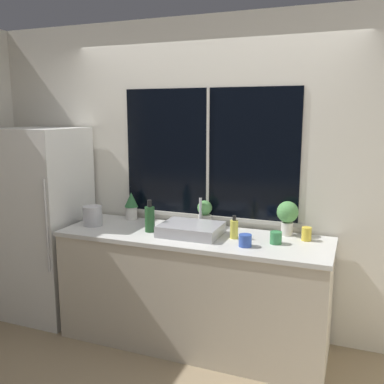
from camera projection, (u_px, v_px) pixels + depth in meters
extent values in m
plane|color=#937F60|center=(177.00, 362.00, 3.31)|extent=(14.00, 14.00, 0.00)
cube|color=silver|center=(209.00, 177.00, 3.74)|extent=(8.00, 0.06, 2.70)
cube|color=black|center=(208.00, 153.00, 3.67)|extent=(1.56, 0.01, 1.09)
cube|color=#BCB7AD|center=(208.00, 153.00, 3.66)|extent=(0.02, 0.01, 1.09)
cube|color=#BCB7AD|center=(207.00, 217.00, 3.77)|extent=(1.62, 0.04, 0.03)
cube|color=silver|center=(63.00, 159.00, 5.20)|extent=(0.06, 7.00, 2.70)
cube|color=beige|center=(193.00, 291.00, 3.54)|extent=(2.17, 0.67, 0.90)
cube|color=silver|center=(193.00, 237.00, 3.45)|extent=(2.20, 0.69, 0.03)
cube|color=silver|center=(43.00, 223.00, 4.01)|extent=(0.72, 0.66, 1.77)
cylinder|color=silver|center=(47.00, 226.00, 3.56)|extent=(0.02, 0.02, 0.80)
cube|color=#ADADB2|center=(191.00, 229.00, 3.43)|extent=(0.48, 0.37, 0.09)
cylinder|color=#B7B7BC|center=(200.00, 226.00, 3.64)|extent=(0.04, 0.04, 0.03)
cylinder|color=#B7B7BC|center=(200.00, 211.00, 3.61)|extent=(0.02, 0.02, 0.23)
cylinder|color=silver|center=(132.00, 213.00, 3.93)|extent=(0.10, 0.10, 0.12)
cone|color=#2D6638|center=(131.00, 200.00, 3.91)|extent=(0.12, 0.12, 0.14)
cylinder|color=silver|center=(205.00, 221.00, 3.68)|extent=(0.12, 0.12, 0.10)
sphere|color=#569951|center=(205.00, 208.00, 3.66)|extent=(0.13, 0.13, 0.13)
cylinder|color=silver|center=(287.00, 229.00, 3.43)|extent=(0.09, 0.09, 0.10)
sphere|color=#569951|center=(288.00, 212.00, 3.40)|extent=(0.17, 0.17, 0.17)
cylinder|color=#DBD14C|center=(234.00, 229.00, 3.33)|extent=(0.06, 0.06, 0.14)
cylinder|color=black|center=(234.00, 218.00, 3.32)|extent=(0.03, 0.03, 0.04)
cylinder|color=#235128|center=(150.00, 219.00, 3.52)|extent=(0.08, 0.08, 0.21)
cylinder|color=black|center=(149.00, 203.00, 3.49)|extent=(0.04, 0.04, 0.06)
cylinder|color=#38844C|center=(276.00, 238.00, 3.20)|extent=(0.09, 0.09, 0.09)
cylinder|color=#3351AD|center=(245.00, 240.00, 3.14)|extent=(0.09, 0.09, 0.09)
cylinder|color=gold|center=(307.00, 234.00, 3.28)|extent=(0.08, 0.08, 0.10)
cylinder|color=#B2B2B7|center=(93.00, 216.00, 3.72)|extent=(0.17, 0.17, 0.17)
cone|color=#B2B2B7|center=(92.00, 205.00, 3.70)|extent=(0.14, 0.14, 0.02)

